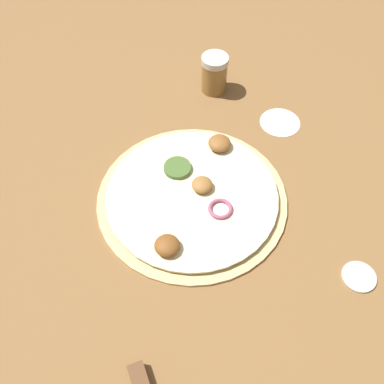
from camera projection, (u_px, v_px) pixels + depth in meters
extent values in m
plane|color=brown|center=(192.00, 199.00, 0.70)|extent=(3.00, 3.00, 0.00)
cylinder|color=#D6B77A|center=(192.00, 198.00, 0.70)|extent=(0.30, 0.30, 0.01)
cylinder|color=beige|center=(192.00, 195.00, 0.69)|extent=(0.27, 0.27, 0.00)
ellipsoid|color=brown|center=(220.00, 143.00, 0.74)|extent=(0.04, 0.04, 0.02)
torus|color=#A34C70|center=(220.00, 209.00, 0.67)|extent=(0.04, 0.04, 0.01)
ellipsoid|color=#996633|center=(202.00, 185.00, 0.69)|extent=(0.03, 0.03, 0.02)
ellipsoid|color=brown|center=(167.00, 245.00, 0.63)|extent=(0.04, 0.04, 0.02)
cylinder|color=#47662D|center=(177.00, 168.00, 0.72)|extent=(0.04, 0.04, 0.01)
cylinder|color=olive|center=(214.00, 76.00, 0.83)|extent=(0.05, 0.05, 0.06)
cylinder|color=beige|center=(215.00, 60.00, 0.80)|extent=(0.05, 0.05, 0.01)
cylinder|color=beige|center=(359.00, 276.00, 0.62)|extent=(0.05, 0.05, 0.01)
cylinder|color=white|center=(280.00, 122.00, 0.80)|extent=(0.07, 0.07, 0.00)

